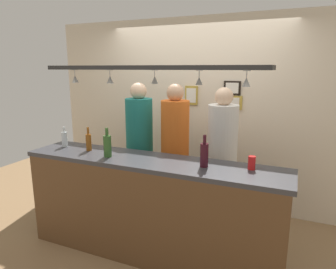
{
  "coord_description": "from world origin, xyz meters",
  "views": [
    {
      "loc": [
        1.29,
        -2.89,
        1.93
      ],
      "look_at": [
        0.0,
        0.1,
        1.2
      ],
      "focal_mm": 32.02,
      "sensor_mm": 36.0,
      "label": 1
    }
  ],
  "objects_px": {
    "person_middle_orange_shirt": "(175,141)",
    "picture_frame_upper_small": "(232,88)",
    "picture_frame_crest": "(191,95)",
    "person_left_teal_shirt": "(139,138)",
    "picture_frame_lower_pair": "(231,103)",
    "drink_can": "(252,163)",
    "bottle_wine_dark_red": "(204,154)",
    "bottle_champagne_green": "(107,145)",
    "bottle_soda_clear": "(65,139)",
    "person_right_white_patterned_shirt": "(222,148)",
    "bottle_beer_amber_tall": "(89,142)"
  },
  "relations": [
    {
      "from": "person_middle_orange_shirt",
      "to": "picture_frame_upper_small",
      "type": "height_order",
      "value": "picture_frame_upper_small"
    },
    {
      "from": "person_middle_orange_shirt",
      "to": "picture_frame_crest",
      "type": "height_order",
      "value": "person_middle_orange_shirt"
    },
    {
      "from": "person_left_teal_shirt",
      "to": "picture_frame_lower_pair",
      "type": "xyz_separation_m",
      "value": [
        1.0,
        0.68,
        0.42
      ]
    },
    {
      "from": "person_left_teal_shirt",
      "to": "drink_can",
      "type": "distance_m",
      "value": 1.61
    },
    {
      "from": "drink_can",
      "to": "person_middle_orange_shirt",
      "type": "bearing_deg",
      "value": 147.86
    },
    {
      "from": "bottle_wine_dark_red",
      "to": "bottle_champagne_green",
      "type": "distance_m",
      "value": 1.0
    },
    {
      "from": "bottle_soda_clear",
      "to": "picture_frame_lower_pair",
      "type": "bearing_deg",
      "value": 39.75
    },
    {
      "from": "bottle_wine_dark_red",
      "to": "bottle_soda_clear",
      "type": "distance_m",
      "value": 1.68
    },
    {
      "from": "person_left_teal_shirt",
      "to": "drink_can",
      "type": "xyz_separation_m",
      "value": [
        1.48,
        -0.62,
        0.04
      ]
    },
    {
      "from": "person_right_white_patterned_shirt",
      "to": "picture_frame_upper_small",
      "type": "relative_size",
      "value": 7.84
    },
    {
      "from": "person_left_teal_shirt",
      "to": "bottle_champagne_green",
      "type": "height_order",
      "value": "person_left_teal_shirt"
    },
    {
      "from": "person_left_teal_shirt",
      "to": "bottle_wine_dark_red",
      "type": "distance_m",
      "value": 1.29
    },
    {
      "from": "person_right_white_patterned_shirt",
      "to": "picture_frame_lower_pair",
      "type": "height_order",
      "value": "person_right_white_patterned_shirt"
    },
    {
      "from": "bottle_wine_dark_red",
      "to": "bottle_champagne_green",
      "type": "relative_size",
      "value": 1.0
    },
    {
      "from": "person_left_teal_shirt",
      "to": "drink_can",
      "type": "height_order",
      "value": "person_left_teal_shirt"
    },
    {
      "from": "person_right_white_patterned_shirt",
      "to": "bottle_beer_amber_tall",
      "type": "height_order",
      "value": "person_right_white_patterned_shirt"
    },
    {
      "from": "bottle_champagne_green",
      "to": "bottle_soda_clear",
      "type": "relative_size",
      "value": 1.3
    },
    {
      "from": "person_right_white_patterned_shirt",
      "to": "picture_frame_crest",
      "type": "height_order",
      "value": "person_right_white_patterned_shirt"
    },
    {
      "from": "person_left_teal_shirt",
      "to": "drink_can",
      "type": "bearing_deg",
      "value": -22.83
    },
    {
      "from": "picture_frame_lower_pair",
      "to": "bottle_beer_amber_tall",
      "type": "bearing_deg",
      "value": -132.49
    },
    {
      "from": "bottle_wine_dark_red",
      "to": "picture_frame_crest",
      "type": "relative_size",
      "value": 1.15
    },
    {
      "from": "person_middle_orange_shirt",
      "to": "person_right_white_patterned_shirt",
      "type": "height_order",
      "value": "person_middle_orange_shirt"
    },
    {
      "from": "person_middle_orange_shirt",
      "to": "picture_frame_upper_small",
      "type": "bearing_deg",
      "value": 52.6
    },
    {
      "from": "person_left_teal_shirt",
      "to": "bottle_beer_amber_tall",
      "type": "bearing_deg",
      "value": -110.45
    },
    {
      "from": "picture_frame_lower_pair",
      "to": "bottle_soda_clear",
      "type": "bearing_deg",
      "value": -140.25
    },
    {
      "from": "person_left_teal_shirt",
      "to": "person_middle_orange_shirt",
      "type": "xyz_separation_m",
      "value": [
        0.49,
        -0.0,
        -0.0
      ]
    },
    {
      "from": "person_middle_orange_shirt",
      "to": "picture_frame_upper_small",
      "type": "distance_m",
      "value": 1.06
    },
    {
      "from": "bottle_champagne_green",
      "to": "bottle_soda_clear",
      "type": "xyz_separation_m",
      "value": [
        -0.69,
        0.14,
        -0.03
      ]
    },
    {
      "from": "person_middle_orange_shirt",
      "to": "drink_can",
      "type": "relative_size",
      "value": 14.35
    },
    {
      "from": "person_middle_orange_shirt",
      "to": "picture_frame_lower_pair",
      "type": "relative_size",
      "value": 5.84
    },
    {
      "from": "bottle_wine_dark_red",
      "to": "picture_frame_lower_pair",
      "type": "bearing_deg",
      "value": 92.79
    },
    {
      "from": "bottle_soda_clear",
      "to": "person_right_white_patterned_shirt",
      "type": "bearing_deg",
      "value": 21.41
    },
    {
      "from": "person_middle_orange_shirt",
      "to": "drink_can",
      "type": "bearing_deg",
      "value": -32.14
    },
    {
      "from": "person_left_teal_shirt",
      "to": "bottle_wine_dark_red",
      "type": "height_order",
      "value": "person_left_teal_shirt"
    },
    {
      "from": "bottle_champagne_green",
      "to": "person_right_white_patterned_shirt",
      "type": "bearing_deg",
      "value": 39.01
    },
    {
      "from": "picture_frame_lower_pair",
      "to": "picture_frame_crest",
      "type": "relative_size",
      "value": 1.15
    },
    {
      "from": "picture_frame_crest",
      "to": "person_right_white_patterned_shirt",
      "type": "bearing_deg",
      "value": -48.15
    },
    {
      "from": "bottle_champagne_green",
      "to": "bottle_beer_amber_tall",
      "type": "bearing_deg",
      "value": 160.16
    },
    {
      "from": "drink_can",
      "to": "person_left_teal_shirt",
      "type": "bearing_deg",
      "value": 157.17
    },
    {
      "from": "person_right_white_patterned_shirt",
      "to": "picture_frame_lower_pair",
      "type": "bearing_deg",
      "value": 95.5
    },
    {
      "from": "person_right_white_patterned_shirt",
      "to": "bottle_soda_clear",
      "type": "bearing_deg",
      "value": -158.59
    },
    {
      "from": "person_left_teal_shirt",
      "to": "bottle_beer_amber_tall",
      "type": "distance_m",
      "value": 0.74
    },
    {
      "from": "person_left_teal_shirt",
      "to": "person_middle_orange_shirt",
      "type": "relative_size",
      "value": 1.0
    },
    {
      "from": "person_left_teal_shirt",
      "to": "bottle_champagne_green",
      "type": "bearing_deg",
      "value": -84.85
    },
    {
      "from": "person_middle_orange_shirt",
      "to": "drink_can",
      "type": "xyz_separation_m",
      "value": [
        0.99,
        -0.62,
        0.04
      ]
    },
    {
      "from": "bottle_beer_amber_tall",
      "to": "bottle_wine_dark_red",
      "type": "bearing_deg",
      "value": -1.51
    },
    {
      "from": "person_right_white_patterned_shirt",
      "to": "picture_frame_upper_small",
      "type": "xyz_separation_m",
      "value": [
        -0.05,
        0.68,
        0.63
      ]
    },
    {
      "from": "drink_can",
      "to": "bottle_beer_amber_tall",
      "type": "bearing_deg",
      "value": -177.92
    },
    {
      "from": "bottle_champagne_green",
      "to": "picture_frame_lower_pair",
      "type": "height_order",
      "value": "picture_frame_lower_pair"
    },
    {
      "from": "person_right_white_patterned_shirt",
      "to": "bottle_soda_clear",
      "type": "distance_m",
      "value": 1.81
    }
  ]
}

